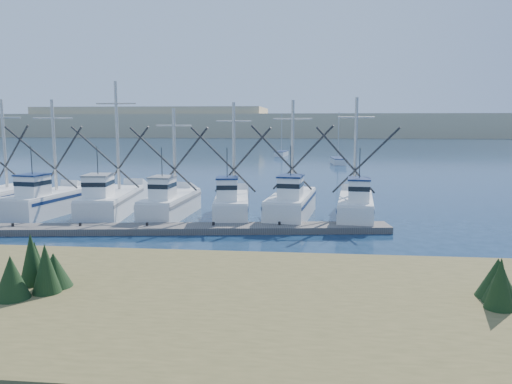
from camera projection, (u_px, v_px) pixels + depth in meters
ground at (303, 260)px, 23.97m from camera, size 500.00×500.00×0.00m
shore_bank at (30, 318)px, 14.83m from camera, size 40.00×10.00×1.60m
floating_dock at (147, 229)px, 30.08m from camera, size 29.39×5.81×0.39m
dune_ridge at (308, 125)px, 230.10m from camera, size 360.00×60.00×10.00m
trawler_fleet at (158, 203)px, 34.87m from camera, size 28.70×8.93×9.53m
sailboat_near at (338, 161)px, 78.73m from camera, size 2.25×6.07×8.10m
sailboat_far at (281, 153)px, 96.89m from camera, size 2.53×5.68×8.10m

